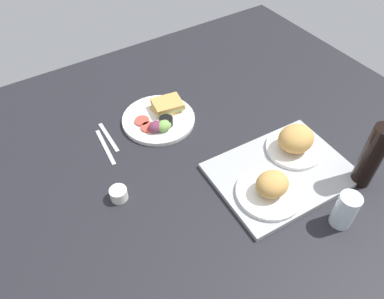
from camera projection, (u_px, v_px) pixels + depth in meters
ground_plane at (192, 153)px, 132.69cm from camera, size 190.00×150.00×3.00cm
serving_tray at (281, 172)px, 123.34cm from camera, size 46.42×34.97×1.60cm
bread_plate_near at (295, 142)px, 126.17cm from camera, size 19.50×19.50×10.17cm
bread_plate_far at (271, 188)px, 113.92cm from camera, size 20.93×20.93×8.79cm
plate_with_salad at (160, 117)px, 140.96cm from camera, size 27.85×27.85×5.40cm
drinking_glass at (345, 210)px, 106.64cm from camera, size 6.41×6.41×12.22cm
soda_bottle at (372, 157)px, 113.24cm from camera, size 6.40×6.40×23.84cm
espresso_cup at (119, 194)px, 115.73cm from camera, size 5.60×5.60×4.00cm
fork at (109, 137)px, 135.81cm from camera, size 1.76×17.03×0.50cm
knife at (105, 147)px, 132.38cm from camera, size 2.94×19.05×0.50cm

